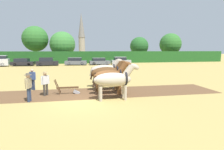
% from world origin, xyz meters
% --- Properties ---
extents(ground_plane, '(240.00, 240.00, 0.00)m').
position_xyz_m(ground_plane, '(0.00, 0.00, 0.00)').
color(ground_plane, '#A88E4C').
extents(plowed_furrow_strip, '(22.73, 3.63, 0.01)m').
position_xyz_m(plowed_furrow_strip, '(-1.71, 1.73, 0.00)').
color(plowed_furrow_strip, brown).
rests_on(plowed_furrow_strip, ground).
extents(hedgerow, '(74.20, 1.56, 2.75)m').
position_xyz_m(hedgerow, '(0.00, 30.73, 1.37)').
color(hedgerow, '#1E511E').
rests_on(hedgerow, ground).
extents(tree_center_left, '(6.13, 6.13, 8.82)m').
position_xyz_m(tree_center_left, '(-10.47, 35.89, 5.74)').
color(tree_center_left, '#4C3823').
rests_on(tree_center_left, ground).
extents(tree_center, '(6.18, 6.18, 7.55)m').
position_xyz_m(tree_center, '(-4.01, 34.90, 4.45)').
color(tree_center, '#4C3823').
rests_on(tree_center, ground).
extents(tree_center_right, '(5.07, 5.07, 6.63)m').
position_xyz_m(tree_center_right, '(16.42, 36.35, 4.09)').
color(tree_center_right, '#4C3823').
rests_on(tree_center_right, ground).
extents(tree_right, '(6.04, 6.04, 7.72)m').
position_xyz_m(tree_right, '(25.43, 35.69, 4.69)').
color(tree_right, '#423323').
rests_on(tree_right, ground).
extents(church_spire, '(2.86, 2.86, 18.54)m').
position_xyz_m(church_spire, '(1.40, 66.32, 9.70)').
color(church_spire, gray).
rests_on(church_spire, ground).
extents(draft_horse_lead_left, '(2.95, 0.93, 2.26)m').
position_xyz_m(draft_horse_lead_left, '(1.78, -0.20, 1.24)').
color(draft_horse_lead_left, '#B2A38E').
rests_on(draft_horse_lead_left, ground).
extents(draft_horse_lead_right, '(2.81, 0.90, 2.32)m').
position_xyz_m(draft_horse_lead_right, '(1.81, 1.05, 1.27)').
color(draft_horse_lead_right, brown).
rests_on(draft_horse_lead_right, ground).
extents(draft_horse_trail_left, '(2.91, 1.01, 2.31)m').
position_xyz_m(draft_horse_trail_left, '(1.81, 2.30, 1.31)').
color(draft_horse_trail_left, '#513319').
rests_on(draft_horse_trail_left, ground).
extents(draft_horse_trail_right, '(2.86, 0.98, 2.38)m').
position_xyz_m(draft_horse_trail_right, '(1.83, 3.55, 1.38)').
color(draft_horse_trail_right, '#B2A38E').
rests_on(draft_horse_trail_right, ground).
extents(plow, '(1.70, 0.47, 1.13)m').
position_xyz_m(plow, '(-0.96, 1.72, 0.32)').
color(plow, '#4C331E').
rests_on(plow, ground).
extents(farmer_at_plow, '(0.47, 0.48, 1.61)m').
position_xyz_m(farmer_at_plow, '(-2.49, 1.58, 0.93)').
color(farmer_at_plow, '#38332D').
rests_on(farmer_at_plow, ground).
extents(farmer_beside_team, '(0.56, 0.41, 1.63)m').
position_xyz_m(farmer_beside_team, '(1.88, 5.36, 0.95)').
color(farmer_beside_team, '#38332D').
rests_on(farmer_beside_team, ground).
extents(farmer_onlooker_left, '(0.42, 0.65, 1.68)m').
position_xyz_m(farmer_onlooker_left, '(-3.20, 0.30, 0.98)').
color(farmer_onlooker_left, '#28334C').
rests_on(farmer_onlooker_left, ground).
extents(farmer_onlooker_right, '(0.54, 0.44, 1.60)m').
position_xyz_m(farmer_onlooker_right, '(-3.75, 3.55, 0.92)').
color(farmer_onlooker_right, '#28334C').
rests_on(farmer_onlooker_right, ground).
extents(parked_car_left, '(4.13, 2.02, 1.45)m').
position_xyz_m(parked_car_left, '(-10.78, 25.78, 0.70)').
color(parked_car_left, black).
rests_on(parked_car_left, ground).
extents(parked_car_center_left, '(4.20, 2.10, 1.59)m').
position_xyz_m(parked_car_center_left, '(-6.25, 25.35, 0.76)').
color(parked_car_center_left, black).
rests_on(parked_car_center_left, ground).
extents(parked_car_center, '(4.48, 2.29, 1.54)m').
position_xyz_m(parked_car_center, '(-0.82, 25.64, 0.74)').
color(parked_car_center, '#565B66').
rests_on(parked_car_center, ground).
extents(parked_car_center_right, '(4.37, 2.03, 1.44)m').
position_xyz_m(parked_car_center_right, '(3.97, 25.70, 0.70)').
color(parked_car_center_right, '#565B66').
rests_on(parked_car_center_right, ground).
extents(parked_car_right, '(4.15, 1.83, 1.58)m').
position_xyz_m(parked_car_right, '(8.65, 26.22, 0.75)').
color(parked_car_right, '#9E9EA8').
rests_on(parked_car_right, ground).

